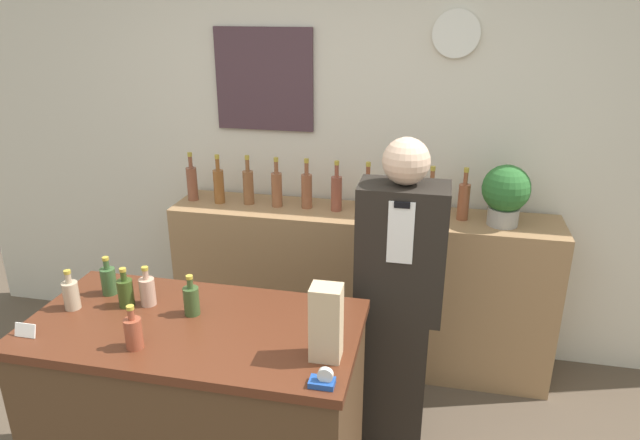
# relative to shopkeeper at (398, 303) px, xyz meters

# --- Properties ---
(back_wall) EXTENTS (5.20, 0.09, 2.70)m
(back_wall) POSITION_rel_shopkeeper_xyz_m (-0.52, 0.96, 0.54)
(back_wall) COLOR beige
(back_wall) RESTS_ON ground_plane
(back_shelf) EXTENTS (2.32, 0.41, 1.02)m
(back_shelf) POSITION_rel_shopkeeper_xyz_m (-0.29, 0.69, -0.31)
(back_shelf) COLOR #9E754C
(back_shelf) RESTS_ON ground_plane
(display_counter) EXTENTS (1.39, 0.71, 0.95)m
(display_counter) POSITION_rel_shopkeeper_xyz_m (-0.81, -0.59, -0.34)
(display_counter) COLOR #4C331E
(display_counter) RESTS_ON ground_plane
(shopkeeper) EXTENTS (0.41, 0.26, 1.64)m
(shopkeeper) POSITION_rel_shopkeeper_xyz_m (0.00, 0.00, 0.00)
(shopkeeper) COLOR black
(shopkeeper) RESTS_ON ground_plane
(potted_plant) EXTENTS (0.26, 0.26, 0.35)m
(potted_plant) POSITION_rel_shopkeeper_xyz_m (0.52, 0.67, 0.39)
(potted_plant) COLOR #9E998E
(potted_plant) RESTS_ON back_shelf
(paper_bag) EXTENTS (0.12, 0.10, 0.30)m
(paper_bag) POSITION_rel_shopkeeper_xyz_m (-0.22, -0.71, 0.28)
(paper_bag) COLOR tan
(paper_bag) RESTS_ON display_counter
(tape_dispenser) EXTENTS (0.09, 0.06, 0.07)m
(tape_dispenser) POSITION_rel_shopkeeper_xyz_m (-0.19, -0.87, 0.15)
(tape_dispenser) COLOR #1E4799
(tape_dispenser) RESTS_ON display_counter
(price_card_left) EXTENTS (0.09, 0.02, 0.06)m
(price_card_left) POSITION_rel_shopkeeper_xyz_m (-1.41, -0.82, 0.16)
(price_card_left) COLOR white
(price_card_left) RESTS_ON display_counter
(counter_bottle_0) EXTENTS (0.07, 0.07, 0.18)m
(counter_bottle_0) POSITION_rel_shopkeeper_xyz_m (-1.37, -0.58, 0.20)
(counter_bottle_0) COLOR tan
(counter_bottle_0) RESTS_ON display_counter
(counter_bottle_1) EXTENTS (0.07, 0.07, 0.18)m
(counter_bottle_1) POSITION_rel_shopkeeper_xyz_m (-1.28, -0.42, 0.20)
(counter_bottle_1) COLOR #36572D
(counter_bottle_1) RESTS_ON display_counter
(counter_bottle_2) EXTENTS (0.07, 0.07, 0.18)m
(counter_bottle_2) POSITION_rel_shopkeeper_xyz_m (-1.15, -0.51, 0.20)
(counter_bottle_2) COLOR #34491B
(counter_bottle_2) RESTS_ON display_counter
(counter_bottle_3) EXTENTS (0.07, 0.07, 0.18)m
(counter_bottle_3) POSITION_rel_shopkeeper_xyz_m (-1.06, -0.48, 0.20)
(counter_bottle_3) COLOR tan
(counter_bottle_3) RESTS_ON display_counter
(counter_bottle_4) EXTENTS (0.07, 0.07, 0.18)m
(counter_bottle_4) POSITION_rel_shopkeeper_xyz_m (-0.95, -0.80, 0.20)
(counter_bottle_4) COLOR brown
(counter_bottle_4) RESTS_ON display_counter
(counter_bottle_5) EXTENTS (0.07, 0.07, 0.18)m
(counter_bottle_5) POSITION_rel_shopkeeper_xyz_m (-0.84, -0.52, 0.20)
(counter_bottle_5) COLOR #364E26
(counter_bottle_5) RESTS_ON display_counter
(shelf_bottle_0) EXTENTS (0.07, 0.07, 0.31)m
(shelf_bottle_0) POSITION_rel_shopkeeper_xyz_m (-1.37, 0.70, 0.31)
(shelf_bottle_0) COLOR brown
(shelf_bottle_0) RESTS_ON back_shelf
(shelf_bottle_1) EXTENTS (0.07, 0.07, 0.31)m
(shelf_bottle_1) POSITION_rel_shopkeeper_xyz_m (-1.18, 0.69, 0.31)
(shelf_bottle_1) COLOR brown
(shelf_bottle_1) RESTS_ON back_shelf
(shelf_bottle_2) EXTENTS (0.07, 0.07, 0.31)m
(shelf_bottle_2) POSITION_rel_shopkeeper_xyz_m (-1.00, 0.71, 0.31)
(shelf_bottle_2) COLOR brown
(shelf_bottle_2) RESTS_ON back_shelf
(shelf_bottle_3) EXTENTS (0.07, 0.07, 0.31)m
(shelf_bottle_3) POSITION_rel_shopkeeper_xyz_m (-0.81, 0.70, 0.31)
(shelf_bottle_3) COLOR brown
(shelf_bottle_3) RESTS_ON back_shelf
(shelf_bottle_4) EXTENTS (0.07, 0.07, 0.31)m
(shelf_bottle_4) POSITION_rel_shopkeeper_xyz_m (-0.63, 0.71, 0.31)
(shelf_bottle_4) COLOR brown
(shelf_bottle_4) RESTS_ON back_shelf
(shelf_bottle_5) EXTENTS (0.07, 0.07, 0.31)m
(shelf_bottle_5) POSITION_rel_shopkeeper_xyz_m (-0.44, 0.70, 0.31)
(shelf_bottle_5) COLOR brown
(shelf_bottle_5) RESTS_ON back_shelf
(shelf_bottle_6) EXTENTS (0.07, 0.07, 0.31)m
(shelf_bottle_6) POSITION_rel_shopkeeper_xyz_m (-0.26, 0.71, 0.31)
(shelf_bottle_6) COLOR brown
(shelf_bottle_6) RESTS_ON back_shelf
(shelf_bottle_7) EXTENTS (0.07, 0.07, 0.31)m
(shelf_bottle_7) POSITION_rel_shopkeeper_xyz_m (-0.07, 0.71, 0.31)
(shelf_bottle_7) COLOR brown
(shelf_bottle_7) RESTS_ON back_shelf
(shelf_bottle_8) EXTENTS (0.07, 0.07, 0.31)m
(shelf_bottle_8) POSITION_rel_shopkeeper_xyz_m (0.11, 0.70, 0.31)
(shelf_bottle_8) COLOR brown
(shelf_bottle_8) RESTS_ON back_shelf
(shelf_bottle_9) EXTENTS (0.07, 0.07, 0.31)m
(shelf_bottle_9) POSITION_rel_shopkeeper_xyz_m (0.30, 0.71, 0.31)
(shelf_bottle_9) COLOR brown
(shelf_bottle_9) RESTS_ON back_shelf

